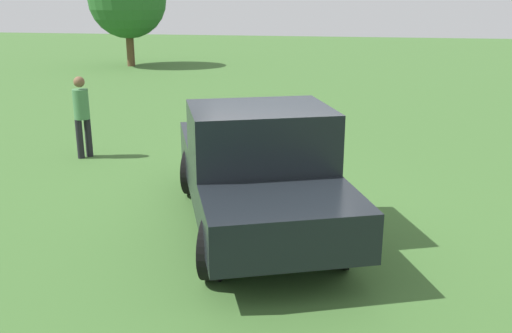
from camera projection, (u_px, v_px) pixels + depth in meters
ground_plane at (272, 212)px, 8.96m from camera, size 80.00×80.00×0.00m
pickup_truck at (258, 165)px, 8.11m from camera, size 5.22×3.52×1.83m
person_bystander at (82, 112)px, 11.73m from camera, size 0.44×0.44×1.70m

